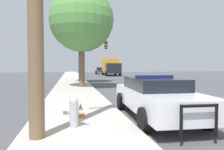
{
  "coord_description": "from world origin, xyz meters",
  "views": [
    {
      "loc": [
        -5.37,
        -7.0,
        1.77
      ],
      "look_at": [
        -1.2,
        14.62,
        0.84
      ],
      "focal_mm": 35.0,
      "sensor_mm": 36.0,
      "label": 1
    }
  ],
  "objects_px": {
    "tree_sidewalk_near": "(82,20)",
    "tree_sidewalk_mid": "(81,30)",
    "fire_hydrant": "(74,111)",
    "police_car": "(156,96)",
    "traffic_light": "(91,51)",
    "box_truck": "(111,66)",
    "car_background_distant": "(100,70)",
    "traffic_cone": "(80,110)"
  },
  "relations": [
    {
      "from": "tree_sidewalk_near",
      "to": "tree_sidewalk_mid",
      "type": "bearing_deg",
      "value": 88.06
    },
    {
      "from": "fire_hydrant",
      "to": "tree_sidewalk_mid",
      "type": "bearing_deg",
      "value": 86.56
    },
    {
      "from": "police_car",
      "to": "traffic_light",
      "type": "bearing_deg",
      "value": -86.01
    },
    {
      "from": "police_car",
      "to": "box_truck",
      "type": "bearing_deg",
      "value": -95.73
    },
    {
      "from": "police_car",
      "to": "tree_sidewalk_mid",
      "type": "height_order",
      "value": "tree_sidewalk_mid"
    },
    {
      "from": "traffic_light",
      "to": "box_truck",
      "type": "relative_size",
      "value": 0.61
    },
    {
      "from": "traffic_light",
      "to": "car_background_distant",
      "type": "bearing_deg",
      "value": 79.74
    },
    {
      "from": "traffic_light",
      "to": "car_background_distant",
      "type": "relative_size",
      "value": 1.12
    },
    {
      "from": "fire_hydrant",
      "to": "tree_sidewalk_mid",
      "type": "height_order",
      "value": "tree_sidewalk_mid"
    },
    {
      "from": "tree_sidewalk_near",
      "to": "traffic_cone",
      "type": "relative_size",
      "value": 16.84
    },
    {
      "from": "police_car",
      "to": "fire_hydrant",
      "type": "relative_size",
      "value": 6.6
    },
    {
      "from": "police_car",
      "to": "tree_sidewalk_near",
      "type": "bearing_deg",
      "value": -76.97
    },
    {
      "from": "box_truck",
      "to": "police_car",
      "type": "bearing_deg",
      "value": 83.66
    },
    {
      "from": "police_car",
      "to": "car_background_distant",
      "type": "relative_size",
      "value": 1.28
    },
    {
      "from": "police_car",
      "to": "box_truck",
      "type": "relative_size",
      "value": 0.7
    },
    {
      "from": "box_truck",
      "to": "traffic_cone",
      "type": "height_order",
      "value": "box_truck"
    },
    {
      "from": "police_car",
      "to": "traffic_cone",
      "type": "bearing_deg",
      "value": 2.48
    },
    {
      "from": "traffic_light",
      "to": "traffic_cone",
      "type": "relative_size",
      "value": 10.04
    },
    {
      "from": "fire_hydrant",
      "to": "traffic_light",
      "type": "height_order",
      "value": "traffic_light"
    },
    {
      "from": "police_car",
      "to": "box_truck",
      "type": "height_order",
      "value": "box_truck"
    },
    {
      "from": "police_car",
      "to": "traffic_light",
      "type": "height_order",
      "value": "traffic_light"
    },
    {
      "from": "tree_sidewalk_mid",
      "to": "traffic_cone",
      "type": "distance_m",
      "value": 16.59
    },
    {
      "from": "box_truck",
      "to": "tree_sidewalk_near",
      "type": "bearing_deg",
      "value": 75.42
    },
    {
      "from": "car_background_distant",
      "to": "fire_hydrant",
      "type": "bearing_deg",
      "value": -94.95
    },
    {
      "from": "car_background_distant",
      "to": "traffic_cone",
      "type": "bearing_deg",
      "value": -94.87
    },
    {
      "from": "fire_hydrant",
      "to": "tree_sidewalk_mid",
      "type": "xyz_separation_m",
      "value": [
        1.01,
        16.87,
        4.86
      ]
    },
    {
      "from": "box_truck",
      "to": "tree_sidewalk_near",
      "type": "height_order",
      "value": "tree_sidewalk_near"
    },
    {
      "from": "car_background_distant",
      "to": "tree_sidewalk_near",
      "type": "height_order",
      "value": "tree_sidewalk_near"
    },
    {
      "from": "tree_sidewalk_near",
      "to": "tree_sidewalk_mid",
      "type": "height_order",
      "value": "tree_sidewalk_near"
    },
    {
      "from": "tree_sidewalk_near",
      "to": "tree_sidewalk_mid",
      "type": "xyz_separation_m",
      "value": [
        0.19,
        5.6,
        0.11
      ]
    },
    {
      "from": "fire_hydrant",
      "to": "box_truck",
      "type": "height_order",
      "value": "box_truck"
    },
    {
      "from": "car_background_distant",
      "to": "box_truck",
      "type": "relative_size",
      "value": 0.55
    },
    {
      "from": "fire_hydrant",
      "to": "traffic_cone",
      "type": "bearing_deg",
      "value": 78.41
    },
    {
      "from": "tree_sidewalk_mid",
      "to": "car_background_distant",
      "type": "bearing_deg",
      "value": 77.52
    },
    {
      "from": "traffic_light",
      "to": "tree_sidewalk_mid",
      "type": "relative_size",
      "value": 0.62
    },
    {
      "from": "box_truck",
      "to": "tree_sidewalk_mid",
      "type": "xyz_separation_m",
      "value": [
        -6.25,
        -16.72,
        3.76
      ]
    },
    {
      "from": "fire_hydrant",
      "to": "box_truck",
      "type": "relative_size",
      "value": 0.11
    },
    {
      "from": "box_truck",
      "to": "tree_sidewalk_near",
      "type": "xyz_separation_m",
      "value": [
        -6.44,
        -22.32,
        3.65
      ]
    },
    {
      "from": "tree_sidewalk_mid",
      "to": "police_car",
      "type": "bearing_deg",
      "value": -83.6
    },
    {
      "from": "fire_hydrant",
      "to": "traffic_light",
      "type": "relative_size",
      "value": 0.17
    },
    {
      "from": "police_car",
      "to": "traffic_light",
      "type": "distance_m",
      "value": 17.35
    },
    {
      "from": "traffic_light",
      "to": "traffic_cone",
      "type": "height_order",
      "value": "traffic_light"
    }
  ]
}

